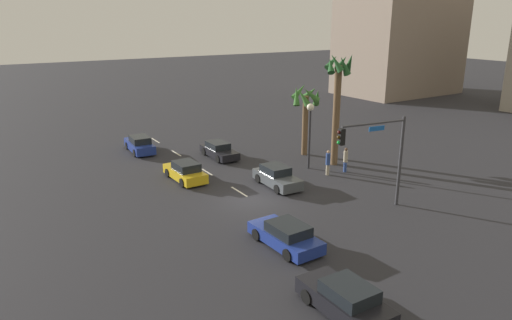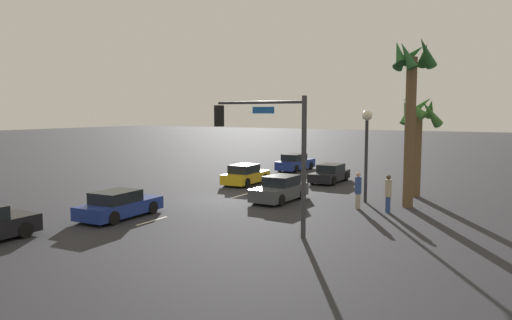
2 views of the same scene
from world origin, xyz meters
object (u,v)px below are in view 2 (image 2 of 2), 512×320
object	(u,v)px
traffic_signal	(270,140)
pedestrian_0	(388,192)
car_2	(245,175)
car_3	(330,174)
palm_tree_1	(418,123)
car_1	(280,189)
car_0	(119,205)
streetlamp	(367,137)
palm_tree_0	(411,93)
pedestrian_1	(358,189)
car_4	(295,163)

from	to	relation	value
traffic_signal	pedestrian_0	size ratio (longest dim) A/B	2.99
car_2	car_3	xyz separation A→B (m)	(-3.92, 4.78, -0.05)
car_3	palm_tree_1	distance (m)	8.32
car_3	palm_tree_1	xyz separation A→B (m)	(3.17, 6.68, 3.81)
car_1	car_2	distance (m)	6.73
pedestrian_0	palm_tree_1	size ratio (longest dim) A/B	0.31
car_0	palm_tree_1	distance (m)	17.61
streetlamp	pedestrian_0	distance (m)	3.91
palm_tree_0	pedestrian_0	bearing A→B (deg)	-16.51
pedestrian_1	streetlamp	bearing A→B (deg)	-173.73
streetlamp	car_2	bearing A→B (deg)	-104.93
car_3	pedestrian_0	world-z (taller)	pedestrian_0
car_3	palm_tree_1	bearing A→B (deg)	64.59
car_4	streetlamp	xyz separation A→B (m)	(11.58, 9.76, 3.03)
streetlamp	palm_tree_0	xyz separation A→B (m)	(0.29, 2.40, 2.38)
car_3	palm_tree_1	world-z (taller)	palm_tree_1
car_3	traffic_signal	xyz separation A→B (m)	(15.09, 3.08, 3.30)
car_0	palm_tree_1	xyz separation A→B (m)	(-13.06, 11.20, 3.79)
streetlamp	car_3	bearing A→B (deg)	-144.45
pedestrian_0	palm_tree_1	bearing A→B (deg)	177.31
car_1	car_2	bearing A→B (deg)	-132.05
car_2	car_3	world-z (taller)	car_2
traffic_signal	palm_tree_1	distance (m)	12.46
car_0	pedestrian_0	bearing A→B (deg)	124.86
car_2	pedestrian_0	bearing A→B (deg)	67.31
palm_tree_1	car_2	bearing A→B (deg)	-86.27
car_0	streetlamp	size ratio (longest dim) A/B	0.86
car_0	car_2	distance (m)	12.31
car_0	streetlamp	world-z (taller)	streetlamp
pedestrian_0	pedestrian_1	world-z (taller)	pedestrian_1
traffic_signal	streetlamp	distance (m)	8.80
palm_tree_0	car_0	bearing A→B (deg)	-50.39
car_1	traffic_signal	xyz separation A→B (m)	(6.66, 2.86, 3.24)
car_4	palm_tree_1	bearing A→B (deg)	54.89
streetlamp	pedestrian_0	xyz separation A→B (m)	(2.19, 1.84, -2.66)
palm_tree_0	car_3	bearing A→B (deg)	-133.82
car_4	car_3	bearing A→B (deg)	45.06
car_2	palm_tree_0	distance (m)	13.26
car_4	palm_tree_0	bearing A→B (deg)	45.70
car_1	palm_tree_1	world-z (taller)	palm_tree_1
car_1	car_2	size ratio (longest dim) A/B	0.99
car_0	car_4	size ratio (longest dim) A/B	0.99
streetlamp	palm_tree_1	distance (m)	3.93
car_3	car_1	bearing A→B (deg)	1.46
car_1	car_2	world-z (taller)	car_1
car_4	car_0	bearing A→B (deg)	1.76
car_3	car_4	world-z (taller)	car_4
car_1	car_4	size ratio (longest dim) A/B	0.94
car_0	traffic_signal	xyz separation A→B (m)	(-1.14, 7.60, 3.29)
car_2	traffic_signal	size ratio (longest dim) A/B	0.74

